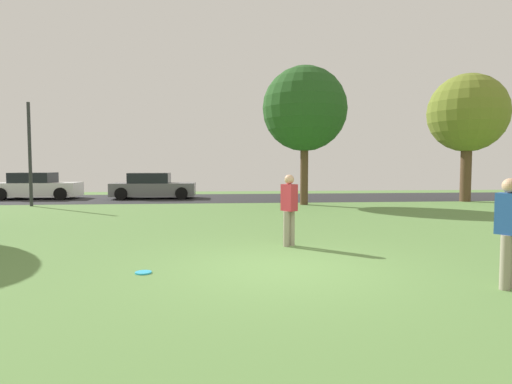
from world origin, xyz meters
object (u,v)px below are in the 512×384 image
(parked_car_grey, at_px, (153,187))
(person_thrower, at_px, (289,207))
(person_catcher, at_px, (508,229))
(parked_car_white, at_px, (37,187))
(oak_tree_left, at_px, (468,114))
(frisbee_disc, at_px, (143,272))
(oak_tree_right, at_px, (305,109))
(street_lamp_post, at_px, (30,154))

(parked_car_grey, bearing_deg, person_thrower, -70.48)
(person_catcher, xyz_separation_m, parked_car_white, (-13.65, 17.88, -0.24))
(oak_tree_left, xyz_separation_m, parked_car_white, (-21.71, 3.59, -3.65))
(person_thrower, bearing_deg, frisbee_disc, -88.84)
(person_thrower, distance_m, frisbee_disc, 3.64)
(oak_tree_left, bearing_deg, person_catcher, -119.43)
(oak_tree_right, distance_m, person_catcher, 13.76)
(oak_tree_right, bearing_deg, parked_car_grey, 149.90)
(person_catcher, bearing_deg, frisbee_disc, 39.36)
(parked_car_white, bearing_deg, frisbee_disc, -63.42)
(parked_car_grey, bearing_deg, parked_car_white, 177.26)
(oak_tree_left, xyz_separation_m, street_lamp_post, (-20.29, -0.58, -2.04))
(person_thrower, bearing_deg, parked_car_grey, 163.34)
(parked_car_white, height_order, street_lamp_post, street_lamp_post)
(person_thrower, bearing_deg, street_lamp_post, -172.71)
(person_catcher, height_order, parked_car_grey, person_catcher)
(oak_tree_right, distance_m, frisbee_disc, 13.70)
(person_catcher, xyz_separation_m, parked_car_grey, (-7.57, 17.59, -0.25))
(street_lamp_post, bearing_deg, oak_tree_left, 1.62)
(oak_tree_right, distance_m, person_thrower, 10.64)
(oak_tree_left, distance_m, person_thrower, 15.52)
(oak_tree_left, bearing_deg, oak_tree_right, -173.37)
(person_catcher, distance_m, parked_car_white, 22.49)
(parked_car_grey, distance_m, street_lamp_post, 6.28)
(frisbee_disc, distance_m, parked_car_white, 18.44)
(parked_car_white, distance_m, street_lamp_post, 4.68)
(person_catcher, height_order, frisbee_disc, person_catcher)
(person_catcher, relative_size, parked_car_grey, 0.37)
(person_thrower, xyz_separation_m, frisbee_disc, (-2.81, -2.15, -0.85))
(parked_car_grey, xyz_separation_m, street_lamp_post, (-4.67, -3.87, 1.62))
(person_catcher, xyz_separation_m, frisbee_disc, (-5.40, 1.39, -0.87))
(oak_tree_right, distance_m, street_lamp_post, 12.19)
(oak_tree_right, relative_size, person_thrower, 3.92)
(person_catcher, bearing_deg, person_thrower, 0.00)
(person_catcher, distance_m, parked_car_grey, 19.15)
(person_thrower, bearing_deg, oak_tree_right, 130.23)
(parked_car_grey, height_order, street_lamp_post, street_lamp_post)
(oak_tree_right, bearing_deg, frisbee_disc, -113.47)
(parked_car_grey, bearing_deg, street_lamp_post, -140.32)
(person_catcher, height_order, street_lamp_post, street_lamp_post)
(oak_tree_right, bearing_deg, street_lamp_post, 178.15)
(oak_tree_left, bearing_deg, parked_car_grey, 168.09)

